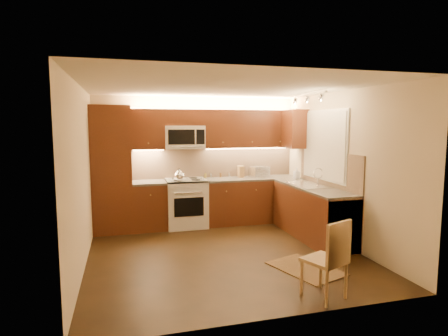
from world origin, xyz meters
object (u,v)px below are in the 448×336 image
object	(u,v)px
soap_bottle	(297,173)
stove	(186,203)
microwave	(184,137)
dining_chair	(324,258)
sink	(309,181)
toaster_oven	(259,172)
knife_block	(241,172)
kettle	(179,175)

from	to	relation	value
soap_bottle	stove	bearing A→B (deg)	164.49
microwave	dining_chair	bearing A→B (deg)	-73.95
sink	dining_chair	size ratio (longest dim) A/B	0.94
microwave	toaster_oven	xyz separation A→B (m)	(1.52, -0.04, -0.71)
toaster_oven	knife_block	world-z (taller)	knife_block
sink	soap_bottle	bearing A→B (deg)	79.11
microwave	soap_bottle	size ratio (longest dim) A/B	3.54
toaster_oven	microwave	bearing A→B (deg)	165.23
stove	dining_chair	distance (m)	3.52
toaster_oven	stove	bearing A→B (deg)	170.30
microwave	kettle	world-z (taller)	microwave
sink	dining_chair	world-z (taller)	sink
kettle	toaster_oven	bearing A→B (deg)	31.26
knife_block	dining_chair	size ratio (longest dim) A/B	0.25
microwave	sink	world-z (taller)	microwave
microwave	soap_bottle	xyz separation A→B (m)	(2.15, -0.47, -0.71)
stove	toaster_oven	xyz separation A→B (m)	(1.52, 0.09, 0.55)
kettle	knife_block	size ratio (longest dim) A/B	1.05
stove	dining_chair	world-z (taller)	stove
kettle	toaster_oven	size ratio (longest dim) A/B	0.67
stove	kettle	size ratio (longest dim) A/B	3.78
stove	knife_block	bearing A→B (deg)	6.44
knife_block	kettle	bearing A→B (deg)	-163.33
toaster_oven	soap_bottle	bearing A→B (deg)	-47.22
microwave	stove	bearing A→B (deg)	-90.00
sink	kettle	xyz separation A→B (m)	(-2.16, 0.93, 0.07)
sink	soap_bottle	xyz separation A→B (m)	(0.15, 0.79, 0.03)
knife_block	soap_bottle	xyz separation A→B (m)	(1.01, -0.46, -0.01)
sink	toaster_oven	distance (m)	1.31
microwave	sink	xyz separation A→B (m)	(2.00, -1.26, -0.74)
knife_block	dining_chair	distance (m)	3.55
knife_block	microwave	bearing A→B (deg)	-177.78
toaster_oven	kettle	bearing A→B (deg)	176.70
kettle	soap_bottle	bearing A→B (deg)	18.08
stove	kettle	distance (m)	0.63
microwave	kettle	distance (m)	0.77
soap_bottle	dining_chair	bearing A→B (deg)	-117.26
microwave	toaster_oven	world-z (taller)	microwave
stove	soap_bottle	bearing A→B (deg)	-8.85
toaster_oven	soap_bottle	world-z (taller)	toaster_oven
knife_block	dining_chair	bearing A→B (deg)	-89.74
stove	microwave	bearing A→B (deg)	90.00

